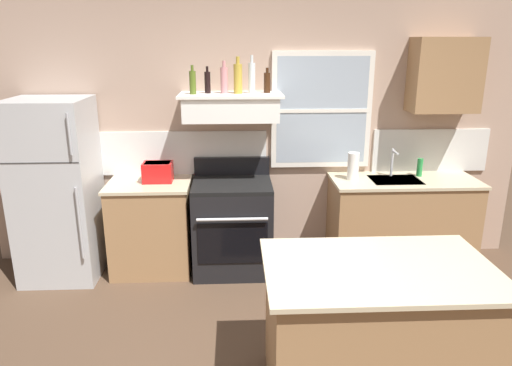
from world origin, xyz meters
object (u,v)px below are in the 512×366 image
Objects in this scene: bottle_balsamic_dark at (207,82)px; bottle_brown_stout at (267,82)px; bottle_olive_oil_square at (193,82)px; toaster at (158,172)px; refrigerator at (57,190)px; paper_towel_roll at (353,166)px; bottle_clear_tall at (252,77)px; bottle_rose_pink at (224,80)px; bottle_champagne_gold_foil at (238,78)px; kitchen_island at (374,331)px; dish_soap_bottle at (420,167)px; stove_range at (233,226)px.

bottle_balsamic_dark is 1.07× the size of bottle_brown_stout.
bottle_brown_stout is at bearing 7.47° from bottle_olive_oil_square.
bottle_olive_oil_square is at bearing -1.94° from toaster.
refrigerator is 7.47× the size of bottle_brown_stout.
paper_towel_roll is (1.89, -0.03, 0.04)m from toaster.
toaster is 1.89m from paper_towel_roll.
bottle_brown_stout is at bearing 4.22° from toaster.
bottle_clear_tall reaches higher than bottle_brown_stout.
bottle_champagne_gold_foil reaches higher than bottle_rose_pink.
bottle_brown_stout is at bearing 11.07° from bottle_champagne_gold_foil.
bottle_olive_oil_square reaches higher than kitchen_island.
bottle_olive_oil_square is 0.42m from bottle_champagne_gold_foil.
bottle_balsamic_dark is 0.71× the size of bottle_clear_tall.
dish_soap_bottle is 0.13× the size of kitchen_island.
refrigerator reaches higher than paper_towel_roll.
bottle_balsamic_dark is at bearing 172.13° from bottle_champagne_gold_foil.
stove_range is at bearing 116.23° from kitchen_island.
bottle_clear_tall is at bearing 12.13° from bottle_champagne_gold_foil.
toaster reaches higher than kitchen_island.
bottle_balsamic_dark is at bearing 178.41° from bottle_clear_tall.
bottle_clear_tall is at bearing -0.29° from bottle_rose_pink.
bottle_olive_oil_square is 0.96× the size of paper_towel_roll.
bottle_champagne_gold_foil is at bearing 51.93° from stove_range.
bottle_champagne_gold_foil reaches higher than bottle_olive_oil_square.
bottle_brown_stout reaches higher than paper_towel_roll.
paper_towel_roll reaches higher than kitchen_island.
bottle_rose_pink is (0.29, 0.07, 0.01)m from bottle_olive_oil_square.
stove_range is 4.04× the size of paper_towel_roll.
bottle_balsamic_dark is (1.44, 0.15, 0.99)m from refrigerator.
bottle_champagne_gold_foil is (1.72, 0.11, 1.02)m from refrigerator.
bottle_balsamic_dark is 2.63m from kitchen_island.
stove_range is 4.18× the size of bottle_olive_oil_square.
bottle_olive_oil_square is at bearing 179.47° from paper_towel_roll.
bottle_champagne_gold_foil is 0.96× the size of bottle_clear_tall.
paper_towel_roll is at bearing -3.68° from bottle_rose_pink.
refrigerator is 1.89m from bottle_rose_pink.
toaster is at bearing 130.51° from kitchen_island.
bottle_brown_stout reaches higher than stove_range.
bottle_brown_stout is 0.85× the size of paper_towel_roll.
bottle_clear_tall reaches higher than stove_range.
bottle_balsamic_dark reaches higher than kitchen_island.
bottle_clear_tall is (0.54, 0.06, 0.04)m from bottle_olive_oil_square.
toaster is at bearing 5.28° from refrigerator.
bottle_clear_tall is at bearing 4.29° from refrigerator.
bottle_champagne_gold_foil is at bearing 177.39° from paper_towel_roll.
refrigerator is 1.64m from bottle_olive_oil_square.
bottle_brown_stout is (1.05, 0.08, 0.83)m from toaster.
stove_range is at bearing -157.53° from bottle_brown_stout.
bottle_balsamic_dark is at bearing 5.96° from refrigerator.
stove_range is at bearing 0.80° from refrigerator.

